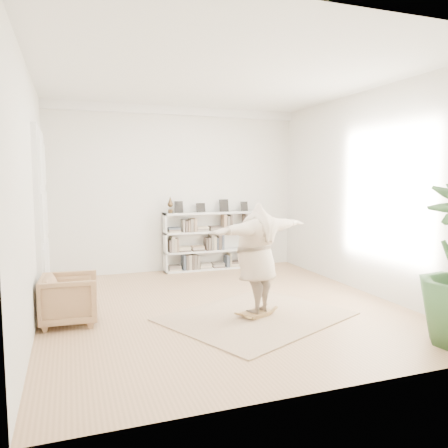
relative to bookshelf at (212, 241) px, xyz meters
name	(u,v)px	position (x,y,z in m)	size (l,w,h in m)	color
floor	(222,306)	(-0.74, -2.82, -0.64)	(6.00, 6.00, 0.00)	#9F7952
room_shell	(177,111)	(-0.74, 0.12, 2.87)	(6.00, 6.00, 6.00)	silver
doors	(42,218)	(-3.45, -1.52, 0.76)	(0.09, 1.78, 2.92)	white
bookshelf	(212,241)	(0.00, 0.00, 0.00)	(2.20, 0.35, 1.64)	silver
armchair	(70,299)	(-3.04, -2.87, -0.28)	(0.75, 0.77, 0.70)	tan
rug	(256,316)	(-0.44, -3.51, -0.63)	(2.50, 2.00, 0.02)	tan
rocker_board	(256,313)	(-0.44, -3.51, -0.57)	(0.55, 0.46, 0.10)	olive
person	(257,255)	(-0.44, -3.51, 0.29)	(1.99, 0.54, 1.62)	tan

